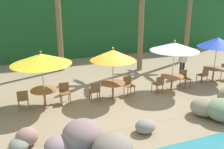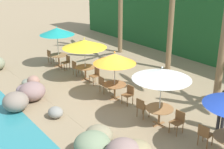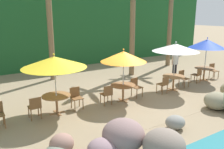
% 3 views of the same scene
% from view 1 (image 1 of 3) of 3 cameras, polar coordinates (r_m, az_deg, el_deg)
% --- Properties ---
extents(ground_plane, '(120.00, 120.00, 0.00)m').
position_cam_1_polar(ground_plane, '(11.15, 0.84, -5.52)').
color(ground_plane, '#937F60').
extents(terrace_deck, '(18.00, 5.20, 0.01)m').
position_cam_1_polar(terrace_deck, '(11.15, 0.84, -5.50)').
color(terrace_deck, '#937F60').
rests_on(terrace_deck, ground).
extents(foliage_backdrop, '(28.00, 2.40, 6.00)m').
position_cam_1_polar(foliage_backdrop, '(18.94, -9.56, 13.34)').
color(foliage_backdrop, '#1E5628').
rests_on(foliage_backdrop, ground).
extents(rock_seawall, '(16.82, 3.06, 0.97)m').
position_cam_1_polar(rock_seawall, '(9.35, 17.03, -8.59)').
color(rock_seawall, '#966B59').
rests_on(rock_seawall, ground).
extents(umbrella_yellow, '(2.40, 2.40, 2.37)m').
position_cam_1_polar(umbrella_yellow, '(10.11, -16.15, 3.51)').
color(umbrella_yellow, silver).
rests_on(umbrella_yellow, ground).
extents(dining_table_yellow, '(1.10, 1.10, 0.74)m').
position_cam_1_polar(dining_table_yellow, '(10.54, -15.48, -4.03)').
color(dining_table_yellow, olive).
rests_on(dining_table_yellow, ground).
extents(chair_yellow_seaward, '(0.42, 0.43, 0.87)m').
position_cam_1_polar(chair_yellow_seaward, '(10.75, -10.99, -3.82)').
color(chair_yellow_seaward, brown).
rests_on(chair_yellow_seaward, ground).
extents(chair_yellow_inland, '(0.42, 0.43, 0.87)m').
position_cam_1_polar(chair_yellow_inland, '(10.46, -20.01, -5.26)').
color(chair_yellow_inland, brown).
rests_on(chair_yellow_inland, ground).
extents(umbrella_orange, '(1.98, 1.98, 2.34)m').
position_cam_1_polar(umbrella_orange, '(10.52, 0.23, 4.56)').
color(umbrella_orange, silver).
rests_on(umbrella_orange, ground).
extents(dining_table_orange, '(1.10, 1.10, 0.74)m').
position_cam_1_polar(dining_table_orange, '(10.93, 0.22, -2.55)').
color(dining_table_orange, olive).
rests_on(dining_table_orange, ground).
extents(chair_orange_seaward, '(0.46, 0.46, 0.87)m').
position_cam_1_polar(chair_orange_seaward, '(11.42, 3.84, -2.22)').
color(chair_orange_seaward, brown).
rests_on(chair_orange_seaward, ground).
extents(chair_orange_inland, '(0.44, 0.45, 0.87)m').
position_cam_1_polar(chair_orange_inland, '(10.67, -3.99, -3.70)').
color(chair_orange_inland, brown).
rests_on(chair_orange_inland, ground).
extents(umbrella_white, '(2.28, 2.28, 2.47)m').
position_cam_1_polar(umbrella_white, '(11.81, 14.33, 6.29)').
color(umbrella_white, silver).
rests_on(umbrella_white, ground).
extents(dining_table_white, '(1.10, 1.10, 0.74)m').
position_cam_1_polar(dining_table_white, '(12.21, 13.78, -0.85)').
color(dining_table_white, olive).
rests_on(dining_table_white, ground).
extents(chair_white_seaward, '(0.44, 0.45, 0.87)m').
position_cam_1_polar(chair_white_seaward, '(12.83, 16.50, -0.65)').
color(chair_white_seaward, brown).
rests_on(chair_white_seaward, ground).
extents(chair_white_inland, '(0.45, 0.46, 0.87)m').
position_cam_1_polar(chair_white_inland, '(11.67, 10.78, -2.05)').
color(chair_white_inland, brown).
rests_on(chair_white_inland, ground).
extents(umbrella_blue, '(2.04, 2.04, 2.48)m').
position_cam_1_polar(umbrella_blue, '(13.90, 23.32, 6.91)').
color(umbrella_blue, silver).
rests_on(umbrella_blue, ground).
extents(dining_table_blue, '(1.10, 1.10, 0.74)m').
position_cam_1_polar(dining_table_blue, '(14.23, 22.58, 0.94)').
color(dining_table_blue, olive).
rests_on(dining_table_blue, ground).
extents(chair_blue_inland, '(0.47, 0.47, 0.87)m').
position_cam_1_polar(chair_blue_inland, '(13.58, 20.50, -0.04)').
color(chair_blue_inland, brown).
rests_on(chair_blue_inland, ground).
extents(palm_tree_third, '(2.91, 2.97, 5.58)m').
position_cam_1_polar(palm_tree_third, '(14.78, 6.80, 14.75)').
color(palm_tree_third, brown).
rests_on(palm_tree_third, ground).
extents(palm_tree_fourth, '(2.76, 2.83, 6.08)m').
position_cam_1_polar(palm_tree_fourth, '(17.61, 17.63, 15.44)').
color(palm_tree_fourth, brown).
rests_on(palm_tree_fourth, ground).
extents(waiter_in_white, '(0.52, 0.37, 1.70)m').
position_cam_1_polar(waiter_in_white, '(14.31, 16.12, 3.26)').
color(waiter_in_white, '#232328').
rests_on(waiter_in_white, ground).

